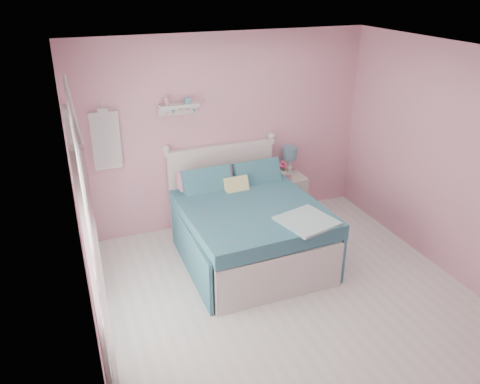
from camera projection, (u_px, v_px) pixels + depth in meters
floor at (298, 313)px, 4.93m from camera, size 4.50×4.50×0.00m
room_shell at (307, 174)px, 4.25m from camera, size 4.50×4.50×4.50m
bed at (247, 227)px, 5.79m from camera, size 1.63×2.01×1.15m
nightstand at (288, 196)px, 6.79m from camera, size 0.43×0.42×0.62m
table_lamp at (290, 155)px, 6.65m from camera, size 0.20×0.20×0.40m
vase at (282, 172)px, 6.63m from camera, size 0.15×0.15×0.14m
teacup at (288, 178)px, 6.51m from camera, size 0.11×0.11×0.07m
roses at (283, 165)px, 6.58m from camera, size 0.14×0.11×0.12m
wall_shelf at (178, 106)px, 5.83m from camera, size 0.50×0.15×0.25m
hanging_dress at (106, 141)px, 5.66m from camera, size 0.34×0.03×0.72m
french_door at (86, 242)px, 4.16m from camera, size 0.04×1.32×2.16m
curtain_near at (100, 277)px, 3.50m from camera, size 0.04×0.40×2.32m
curtain_far at (84, 197)px, 4.76m from camera, size 0.04×0.40×2.32m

